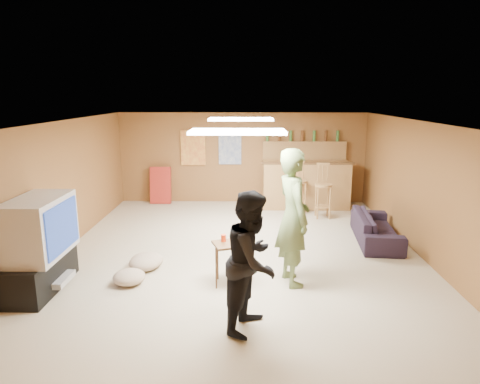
{
  "coord_description": "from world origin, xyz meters",
  "views": [
    {
      "loc": [
        0.12,
        -6.9,
        2.63
      ],
      "look_at": [
        0.0,
        0.2,
        1.0
      ],
      "focal_mm": 32.0,
      "sensor_mm": 36.0,
      "label": 1
    }
  ],
  "objects_px": {
    "bar_counter": "(306,185)",
    "sofa": "(376,228)",
    "person_olive": "(293,217)",
    "person_black": "(252,261)",
    "tv_body": "(39,227)",
    "tray_table": "(231,263)"
  },
  "relations": [
    {
      "from": "bar_counter",
      "to": "sofa",
      "type": "distance_m",
      "value": 2.59
    },
    {
      "from": "bar_counter",
      "to": "person_olive",
      "type": "distance_m",
      "value": 4.24
    },
    {
      "from": "person_black",
      "to": "sofa",
      "type": "relative_size",
      "value": 0.92
    },
    {
      "from": "person_olive",
      "to": "person_black",
      "type": "xyz_separation_m",
      "value": [
        -0.57,
        -1.21,
        -0.16
      ]
    },
    {
      "from": "bar_counter",
      "to": "person_olive",
      "type": "relative_size",
      "value": 1.04
    },
    {
      "from": "tv_body",
      "to": "person_black",
      "type": "xyz_separation_m",
      "value": [
        2.83,
        -0.91,
        -0.09
      ]
    },
    {
      "from": "tv_body",
      "to": "tray_table",
      "type": "relative_size",
      "value": 1.79
    },
    {
      "from": "tv_body",
      "to": "tray_table",
      "type": "bearing_deg",
      "value": 5.0
    },
    {
      "from": "tv_body",
      "to": "sofa",
      "type": "height_order",
      "value": "tv_body"
    },
    {
      "from": "person_black",
      "to": "tray_table",
      "type": "bearing_deg",
      "value": 35.89
    },
    {
      "from": "sofa",
      "to": "bar_counter",
      "type": "bearing_deg",
      "value": 28.07
    },
    {
      "from": "bar_counter",
      "to": "person_olive",
      "type": "bearing_deg",
      "value": -100.12
    },
    {
      "from": "person_olive",
      "to": "tray_table",
      "type": "height_order",
      "value": "person_olive"
    },
    {
      "from": "tray_table",
      "to": "tv_body",
      "type": "bearing_deg",
      "value": -175.0
    },
    {
      "from": "tv_body",
      "to": "tray_table",
      "type": "height_order",
      "value": "tv_body"
    },
    {
      "from": "tv_body",
      "to": "person_black",
      "type": "relative_size",
      "value": 0.68
    },
    {
      "from": "bar_counter",
      "to": "sofa",
      "type": "height_order",
      "value": "bar_counter"
    },
    {
      "from": "tray_table",
      "to": "person_black",
      "type": "bearing_deg",
      "value": -75.97
    },
    {
      "from": "sofa",
      "to": "tv_body",
      "type": "bearing_deg",
      "value": 117.77
    },
    {
      "from": "bar_counter",
      "to": "sofa",
      "type": "bearing_deg",
      "value": -67.69
    },
    {
      "from": "person_olive",
      "to": "bar_counter",
      "type": "bearing_deg",
      "value": -25.1
    },
    {
      "from": "person_black",
      "to": "bar_counter",
      "type": "bearing_deg",
      "value": 8.08
    }
  ]
}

